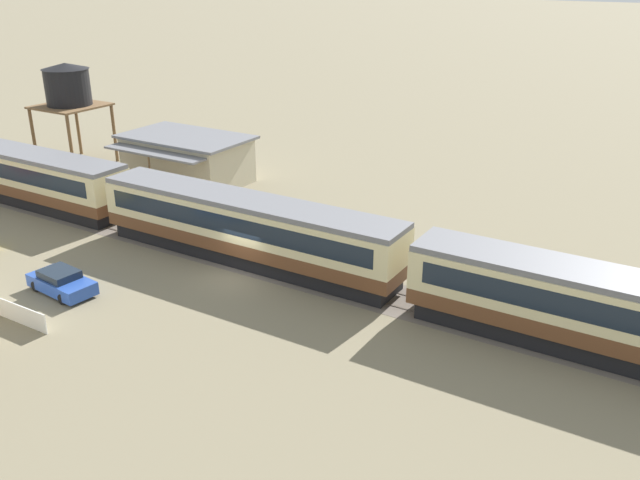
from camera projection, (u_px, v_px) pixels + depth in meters
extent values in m
plane|color=#7A7056|center=(242.00, 274.00, 38.76)|extent=(600.00, 600.00, 0.00)
cube|color=brown|center=(626.00, 335.00, 29.97)|extent=(19.91, 3.16, 0.80)
cube|color=beige|center=(632.00, 307.00, 29.44)|extent=(19.91, 3.16, 1.95)
cube|color=#192330|center=(632.00, 305.00, 29.41)|extent=(18.32, 3.20, 1.09)
cube|color=slate|center=(636.00, 284.00, 29.01)|extent=(19.91, 2.97, 0.30)
cube|color=black|center=(623.00, 351.00, 30.29)|extent=(19.11, 2.72, 0.88)
cylinder|color=black|center=(476.00, 320.00, 32.89)|extent=(0.90, 0.18, 0.90)
cylinder|color=black|center=(486.00, 308.00, 34.03)|extent=(0.90, 0.18, 0.90)
cube|color=brown|center=(247.00, 240.00, 40.08)|extent=(19.91, 3.16, 0.80)
cube|color=beige|center=(246.00, 219.00, 39.55)|extent=(19.91, 3.16, 1.95)
cube|color=#192330|center=(246.00, 217.00, 39.51)|extent=(18.32, 3.20, 1.09)
cube|color=slate|center=(245.00, 200.00, 39.12)|extent=(19.91, 2.97, 0.30)
cube|color=black|center=(248.00, 253.00, 40.40)|extent=(19.11, 2.72, 0.88)
cylinder|color=black|center=(337.00, 283.00, 36.67)|extent=(0.90, 0.18, 0.90)
cylinder|color=black|center=(350.00, 274.00, 37.80)|extent=(0.90, 0.18, 0.90)
cylinder|color=black|center=(158.00, 236.00, 43.00)|extent=(0.90, 0.18, 0.90)
cylinder|color=black|center=(174.00, 229.00, 44.13)|extent=(0.90, 0.18, 0.90)
cube|color=brown|center=(21.00, 184.00, 50.19)|extent=(19.91, 3.16, 0.80)
cube|color=beige|center=(18.00, 166.00, 49.66)|extent=(19.91, 3.16, 1.95)
cube|color=#192330|center=(18.00, 165.00, 49.62)|extent=(18.32, 3.20, 1.09)
cube|color=slate|center=(15.00, 151.00, 49.23)|extent=(19.91, 2.97, 0.30)
cube|color=black|center=(23.00, 195.00, 50.51)|extent=(19.11, 2.72, 0.88)
cylinder|color=black|center=(75.00, 213.00, 46.78)|extent=(0.90, 0.18, 0.90)
cylinder|color=black|center=(91.00, 207.00, 47.91)|extent=(0.90, 0.18, 0.90)
cube|color=#665B51|center=(206.00, 249.00, 42.16)|extent=(129.76, 3.60, 0.01)
cube|color=#4C4238|center=(198.00, 253.00, 41.59)|extent=(129.76, 0.12, 0.04)
cube|color=#4C4238|center=(213.00, 245.00, 42.72)|extent=(129.76, 0.12, 0.04)
cube|color=#BCB293|center=(188.00, 160.00, 54.46)|extent=(9.45, 5.61, 3.57)
cube|color=slate|center=(186.00, 137.00, 53.74)|extent=(10.21, 6.06, 0.20)
cube|color=slate|center=(154.00, 153.00, 51.09)|extent=(9.07, 1.60, 0.16)
cylinder|color=brown|center=(150.00, 176.00, 51.24)|extent=(0.14, 0.14, 3.09)
cylinder|color=brown|center=(114.00, 133.00, 59.65)|extent=(0.28, 0.28, 5.03)
cylinder|color=brown|center=(78.00, 127.00, 61.93)|extent=(0.28, 0.28, 5.03)
cylinder|color=brown|center=(71.00, 145.00, 55.92)|extent=(0.28, 0.28, 5.03)
cylinder|color=brown|center=(34.00, 138.00, 58.20)|extent=(0.28, 0.28, 5.03)
cube|color=brown|center=(70.00, 106.00, 57.93)|extent=(5.24, 5.24, 0.16)
cylinder|color=black|center=(68.00, 87.00, 57.32)|extent=(3.74, 3.74, 3.02)
cone|color=black|center=(65.00, 66.00, 56.65)|extent=(3.92, 3.92, 0.50)
cube|color=#284CA8|center=(62.00, 284.00, 36.46)|extent=(4.18, 2.19, 0.69)
cube|color=#192330|center=(59.00, 274.00, 36.31)|extent=(2.15, 1.74, 0.42)
cylinder|color=black|center=(63.00, 299.00, 35.25)|extent=(0.62, 0.20, 0.62)
cylinder|color=black|center=(89.00, 288.00, 36.43)|extent=(0.62, 0.20, 0.62)
cylinder|color=black|center=(36.00, 286.00, 36.64)|extent=(0.62, 0.20, 0.62)
cylinder|color=black|center=(62.00, 276.00, 37.82)|extent=(0.62, 0.20, 0.62)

